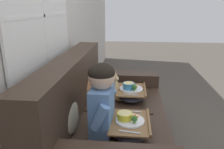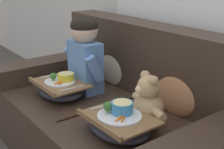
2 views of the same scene
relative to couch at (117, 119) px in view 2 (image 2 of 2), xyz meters
The scene contains 7 objects.
couch is the anchor object (origin of this frame).
throw_pillow_behind_child 0.48m from the couch, 145.27° to the left, with size 0.35×0.17×0.37m.
throw_pillow_behind_teddy 0.48m from the couch, 34.73° to the left, with size 0.37×0.18×0.38m.
child_figure 0.52m from the couch, behind, with size 0.38×0.19×0.54m.
teddy_bear 0.40m from the couch, ahead, with size 0.32×0.24×0.30m.
lap_tray_child 0.44m from the couch, 143.99° to the right, with size 0.39×0.29×0.17m.
lap_tray_teddy 0.44m from the couch, 36.14° to the right, with size 0.38×0.29×0.18m.
Camera 2 is at (1.47, -1.09, 1.28)m, focal length 50.00 mm.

